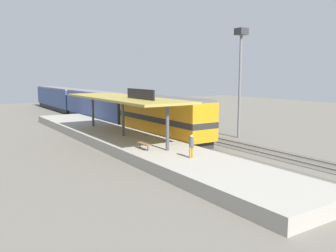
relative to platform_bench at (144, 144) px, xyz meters
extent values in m
plane|color=#666056|center=(8.00, 6.68, -1.34)|extent=(120.00, 120.00, 0.00)
cube|color=#565249|center=(6.00, 6.68, -1.32)|extent=(3.20, 110.00, 0.04)
cube|color=gray|center=(5.28, 6.68, -1.26)|extent=(0.10, 110.00, 0.16)
cube|color=gray|center=(6.72, 6.68, -1.26)|extent=(0.10, 110.00, 0.16)
cube|color=#565249|center=(10.60, 6.68, -1.32)|extent=(3.20, 110.00, 0.04)
cube|color=gray|center=(9.88, 6.68, -1.26)|extent=(0.10, 110.00, 0.16)
cube|color=gray|center=(11.32, 6.68, -1.26)|extent=(0.10, 110.00, 0.16)
cube|color=#9E998E|center=(1.40, 6.68, -0.89)|extent=(6.00, 44.00, 0.90)
cylinder|color=#47474C|center=(1.40, -1.32, 1.36)|extent=(0.28, 0.28, 3.60)
cylinder|color=#47474C|center=(1.40, 6.68, 1.36)|extent=(0.28, 0.28, 3.60)
cylinder|color=#47474C|center=(1.40, 14.68, 1.36)|extent=(0.28, 0.28, 3.60)
cube|color=#A38E3D|center=(1.40, 6.68, 3.26)|extent=(5.20, 18.00, 0.20)
cube|color=black|center=(1.40, 3.08, 3.81)|extent=(0.12, 4.80, 0.90)
cylinder|color=#333338|center=(0.00, -0.65, -0.23)|extent=(0.07, 0.07, 0.42)
cylinder|color=#333338|center=(0.00, 0.65, -0.23)|extent=(0.07, 0.07, 0.42)
cube|color=brown|center=(0.00, 0.00, 0.02)|extent=(0.44, 1.70, 0.08)
cube|color=#28282D|center=(6.00, 6.77, -0.83)|extent=(2.60, 13.60, 0.70)
cube|color=orange|center=(6.00, 6.77, 1.27)|extent=(2.90, 14.40, 3.50)
cube|color=#515156|center=(6.00, 6.77, 3.14)|extent=(2.78, 14.11, 0.24)
cube|color=#282828|center=(6.00, 6.77, 1.00)|extent=(2.93, 14.43, 0.56)
cube|color=#28282D|center=(6.00, 24.77, -0.83)|extent=(2.60, 19.20, 0.70)
cube|color=#384C84|center=(6.00, 24.77, 1.17)|extent=(2.90, 20.00, 3.30)
cube|color=slate|center=(6.00, 24.77, 2.94)|extent=(2.78, 19.60, 0.24)
cube|color=#28282D|center=(6.00, 45.57, -0.83)|extent=(2.60, 19.20, 0.70)
cube|color=#384C84|center=(6.00, 45.57, 1.17)|extent=(2.90, 20.00, 3.30)
cube|color=slate|center=(6.00, 45.57, 2.94)|extent=(2.78, 19.60, 0.24)
cube|color=#28282D|center=(10.60, 12.08, -0.83)|extent=(2.50, 11.20, 0.70)
cube|color=#6B6056|center=(10.60, 12.08, 0.82)|extent=(2.80, 12.00, 2.60)
cube|color=#554D45|center=(10.60, 12.08, 2.24)|extent=(2.69, 11.76, 0.24)
cylinder|color=slate|center=(13.80, 3.52, 4.16)|extent=(0.28, 0.28, 11.00)
cube|color=#333338|center=(13.80, 3.52, 10.01)|extent=(1.10, 1.10, 0.70)
cylinder|color=olive|center=(1.33, -4.47, -0.02)|extent=(0.16, 0.16, 0.84)
cylinder|color=olive|center=(1.51, -4.47, -0.02)|extent=(0.16, 0.16, 0.84)
cylinder|color=#4C4C51|center=(1.42, -4.47, 0.72)|extent=(0.34, 0.34, 0.64)
sphere|color=tan|center=(1.42, -4.47, 1.15)|extent=(0.23, 0.23, 0.23)
camera|label=1|loc=(-13.48, -24.40, 5.49)|focal=37.80mm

